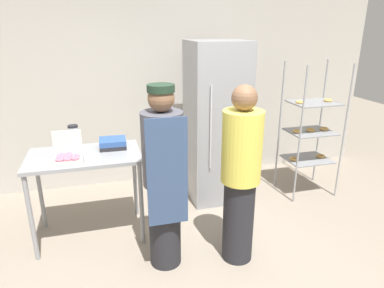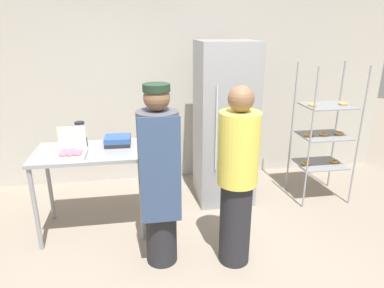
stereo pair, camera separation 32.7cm
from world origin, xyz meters
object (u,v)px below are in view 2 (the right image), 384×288
Objects in this scene: binder_stack at (118,141)px; donut_box at (71,153)px; baking_rack at (324,135)px; person_customer at (237,178)px; blender_pitcher at (81,135)px; refrigerator at (225,124)px; person_baker at (159,176)px.

donut_box is at bearing -143.91° from binder_stack.
baking_rack is 1.02× the size of person_customer.
blender_pitcher is 0.97× the size of binder_stack.
person_customer is (1.44, -0.91, -0.18)m from blender_pitcher.
refrigerator is at bearing 170.49° from baking_rack.
donut_box reaches higher than blender_pitcher.
refrigerator reaches higher than donut_box.
binder_stack is at bearing -175.65° from baking_rack.
person_customer reaches higher than donut_box.
binder_stack is (-1.27, -0.39, -0.02)m from refrigerator.
donut_box is 0.17× the size of person_baker.
refrigerator is 1.84m from donut_box.
blender_pitcher is (-2.87, -0.16, 0.20)m from baking_rack.
refrigerator is 6.98× the size of donut_box.
person_baker is at bearing -30.10° from donut_box.
baking_rack reaches higher than person_customer.
donut_box is (-1.70, -0.70, -0.02)m from refrigerator.
donut_box reaches higher than binder_stack.
refrigerator is at bearing 17.15° from binder_stack.
blender_pitcher is 1.72m from person_customer.
refrigerator is 1.18× the size of person_customer.
blender_pitcher is at bearing 82.05° from donut_box.
binder_stack is at bearing 36.09° from donut_box.
binder_stack is (-2.49, -0.19, 0.13)m from baking_rack.
person_customer is at bearing -143.02° from baking_rack.
person_baker is 1.01× the size of person_customer.
refrigerator reaches higher than baking_rack.
baking_rack is 2.96m from donut_box.
person_baker is at bearing 171.23° from person_customer.
person_customer is at bearing -21.10° from donut_box.
person_customer is (0.68, -0.10, -0.02)m from person_baker.
person_customer is (1.06, -0.88, -0.11)m from binder_stack.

